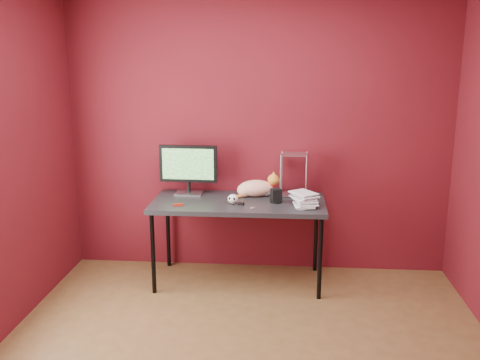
# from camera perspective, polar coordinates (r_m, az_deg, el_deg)

# --- Properties ---
(room) EXTENTS (3.52, 3.52, 2.61)m
(room) POSITION_cam_1_polar(r_m,az_deg,el_deg) (3.16, 0.46, 3.13)
(room) COLOR #55391D
(room) RESTS_ON ground
(desk) EXTENTS (1.50, 0.70, 0.75)m
(desk) POSITION_cam_1_polar(r_m,az_deg,el_deg) (4.67, -0.16, -2.84)
(desk) COLOR black
(desk) RESTS_ON ground
(monitor) EXTENTS (0.52, 0.17, 0.45)m
(monitor) POSITION_cam_1_polar(r_m,az_deg,el_deg) (4.84, -5.54, 1.37)
(monitor) COLOR #B3B3B8
(monitor) RESTS_ON desk
(cat) EXTENTS (0.45, 0.25, 0.22)m
(cat) POSITION_cam_1_polar(r_m,az_deg,el_deg) (4.79, 1.72, -0.86)
(cat) COLOR orange
(cat) RESTS_ON desk
(skull_mug) EXTENTS (0.09, 0.09, 0.08)m
(skull_mug) POSITION_cam_1_polar(r_m,az_deg,el_deg) (4.55, -0.77, -2.04)
(skull_mug) COLOR silver
(skull_mug) RESTS_ON desk
(speaker) EXTENTS (0.11, 0.10, 0.12)m
(speaker) POSITION_cam_1_polar(r_m,az_deg,el_deg) (4.61, 3.88, -1.74)
(speaker) COLOR black
(speaker) RESTS_ON desk
(book_stack) EXTENTS (0.26, 0.27, 1.31)m
(book_stack) POSITION_cam_1_polar(r_m,az_deg,el_deg) (4.38, 6.16, 5.41)
(book_stack) COLOR beige
(book_stack) RESTS_ON desk
(wire_rack) EXTENTS (0.24, 0.20, 0.39)m
(wire_rack) POSITION_cam_1_polar(r_m,az_deg,el_deg) (4.81, 5.75, 0.59)
(wire_rack) COLOR #B3B3B8
(wire_rack) RESTS_ON desk
(pocket_knife) EXTENTS (0.09, 0.05, 0.02)m
(pocket_knife) POSITION_cam_1_polar(r_m,az_deg,el_deg) (4.54, -6.61, -2.63)
(pocket_knife) COLOR #9A1A0B
(pocket_knife) RESTS_ON desk
(black_gadget) EXTENTS (0.06, 0.04, 0.02)m
(black_gadget) POSITION_cam_1_polar(r_m,az_deg,el_deg) (4.53, 0.12, -2.54)
(black_gadget) COLOR black
(black_gadget) RESTS_ON desk
(washer) EXTENTS (0.04, 0.04, 0.00)m
(washer) POSITION_cam_1_polar(r_m,az_deg,el_deg) (4.45, 1.31, -2.99)
(washer) COLOR #B3B3B8
(washer) RESTS_ON desk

